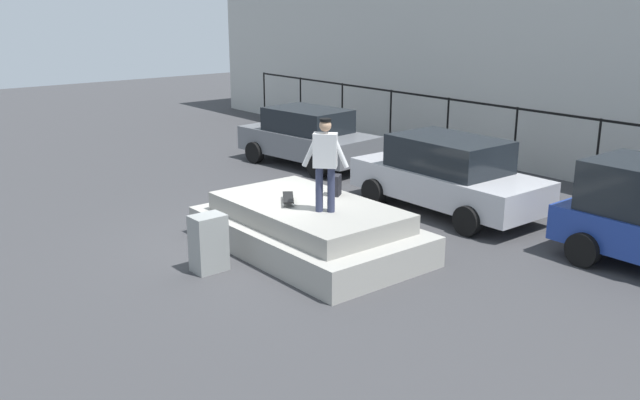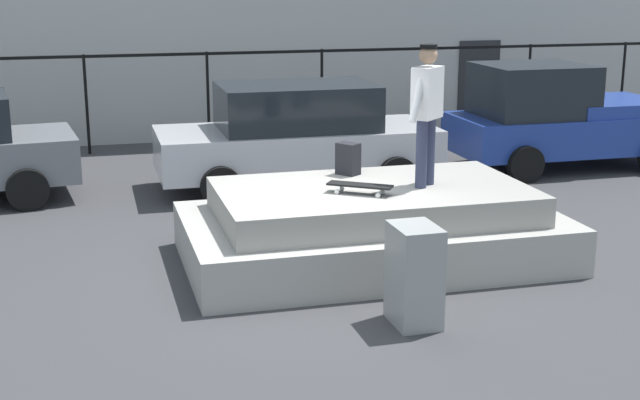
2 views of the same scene
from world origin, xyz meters
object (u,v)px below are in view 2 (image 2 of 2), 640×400
Objects in this scene: skateboarder at (427,105)px; skateboard at (360,186)px; backpack at (348,159)px; utility_box at (414,275)px; car_silver_sedan_mid at (297,135)px; car_blue_pickup_far at (559,117)px.

skateboard is (-0.90, -0.19, -0.90)m from skateboarder.
backpack is 0.40× the size of utility_box.
car_silver_sedan_mid reaches higher than utility_box.
skateboard is 1.81× the size of backpack.
car_blue_pickup_far is 8.27m from utility_box.
skateboard is at bearing 89.81° from utility_box.
car_blue_pickup_far is at bearing 2.73° from car_silver_sedan_mid.
skateboarder is 2.60m from utility_box.
skateboarder is 4.33m from car_silver_sedan_mid.
skateboarder is at bearing 11.62° from skateboard.
backpack is at bearing -145.34° from car_blue_pickup_far.
car_silver_sedan_mid is 6.15m from utility_box.
skateboard is 0.18× the size of car_blue_pickup_far.
car_blue_pickup_far reaches higher than skateboard.
backpack is at bearing -91.86° from car_silver_sedan_mid.
backpack reaches higher than utility_box.
car_blue_pickup_far is 4.01× the size of utility_box.
skateboarder is 0.38× the size of car_silver_sedan_mid.
skateboard is at bearing -168.38° from skateboarder.
car_blue_pickup_far reaches higher than car_silver_sedan_mid.
utility_box is at bearing -92.43° from car_silver_sedan_mid.
car_blue_pickup_far is (4.38, 4.39, -1.01)m from skateboarder.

